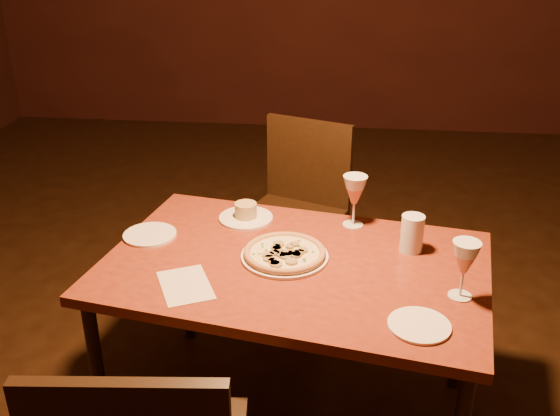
# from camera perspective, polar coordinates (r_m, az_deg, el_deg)

# --- Properties ---
(floor) EXTENTS (7.00, 7.00, 0.00)m
(floor) POSITION_cam_1_polar(r_m,az_deg,el_deg) (2.64, 2.64, -16.13)
(floor) COLOR black
(floor) RESTS_ON ground
(dining_table) EXTENTS (1.40, 1.03, 0.68)m
(dining_table) POSITION_cam_1_polar(r_m,az_deg,el_deg) (2.14, 1.32, -6.35)
(dining_table) COLOR maroon
(dining_table) RESTS_ON floor
(chair_far) EXTENTS (0.55, 0.55, 0.89)m
(chair_far) POSITION_cam_1_polar(r_m,az_deg,el_deg) (2.93, 1.53, 0.12)
(chair_far) COLOR black
(chair_far) RESTS_ON floor
(pizza_plate) EXTENTS (0.30, 0.30, 0.03)m
(pizza_plate) POSITION_cam_1_polar(r_m,az_deg,el_deg) (2.13, 0.43, -4.16)
(pizza_plate) COLOR white
(pizza_plate) RESTS_ON dining_table
(ramekin_saucer) EXTENTS (0.21, 0.21, 0.07)m
(ramekin_saucer) POSITION_cam_1_polar(r_m,az_deg,el_deg) (2.40, -3.14, -0.55)
(ramekin_saucer) COLOR white
(ramekin_saucer) RESTS_ON dining_table
(wine_glass_far) EXTENTS (0.09, 0.09, 0.20)m
(wine_glass_far) POSITION_cam_1_polar(r_m,az_deg,el_deg) (2.33, 6.80, 0.63)
(wine_glass_far) COLOR #CA7554
(wine_glass_far) RESTS_ON dining_table
(wine_glass_right) EXTENTS (0.09, 0.09, 0.19)m
(wine_glass_right) POSITION_cam_1_polar(r_m,az_deg,el_deg) (1.96, 16.43, -5.45)
(wine_glass_right) COLOR #CA7554
(wine_glass_right) RESTS_ON dining_table
(water_tumbler) EXTENTS (0.08, 0.08, 0.13)m
(water_tumbler) POSITION_cam_1_polar(r_m,az_deg,el_deg) (2.20, 11.98, -2.29)
(water_tumbler) COLOR silver
(water_tumbler) RESTS_ON dining_table
(side_plate_left) EXTENTS (0.19, 0.19, 0.01)m
(side_plate_left) POSITION_cam_1_polar(r_m,az_deg,el_deg) (2.32, -11.82, -2.40)
(side_plate_left) COLOR white
(side_plate_left) RESTS_ON dining_table
(side_plate_near) EXTENTS (0.18, 0.18, 0.01)m
(side_plate_near) POSITION_cam_1_polar(r_m,az_deg,el_deg) (1.84, 12.61, -10.43)
(side_plate_near) COLOR white
(side_plate_near) RESTS_ON dining_table
(menu_card) EXTENTS (0.23, 0.26, 0.00)m
(menu_card) POSITION_cam_1_polar(r_m,az_deg,el_deg) (2.01, -8.64, -6.99)
(menu_card) COLOR beige
(menu_card) RESTS_ON dining_table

